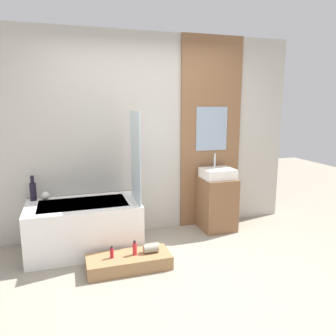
{
  "coord_description": "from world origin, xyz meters",
  "views": [
    {
      "loc": [
        -0.99,
        -2.62,
        1.72
      ],
      "look_at": [
        0.06,
        0.69,
        1.03
      ],
      "focal_mm": 35.0,
      "sensor_mm": 36.0,
      "label": 1
    }
  ],
  "objects": [
    {
      "name": "sink",
      "position": [
        0.95,
        1.28,
        0.79
      ],
      "size": [
        0.42,
        0.36,
        0.32
      ],
      "color": "white",
      "rests_on": "vanity_cabinet"
    },
    {
      "name": "bottle_soap_primary",
      "position": [
        -0.6,
        0.54,
        0.2
      ],
      "size": [
        0.04,
        0.04,
        0.13
      ],
      "color": "#B21928",
      "rests_on": "wooden_step_bench"
    },
    {
      "name": "vanity_cabinet",
      "position": [
        0.95,
        1.28,
        0.36
      ],
      "size": [
        0.44,
        0.45,
        0.72
      ],
      "primitive_type": "cube",
      "color": "brown",
      "rests_on": "ground_plane"
    },
    {
      "name": "vase_round_light",
      "position": [
        -1.25,
        1.43,
        0.63
      ],
      "size": [
        0.1,
        0.1,
        0.1
      ],
      "primitive_type": "sphere",
      "color": "silver",
      "rests_on": "bathtub"
    },
    {
      "name": "wall_tiled_back",
      "position": [
        0.0,
        1.58,
        1.3
      ],
      "size": [
        4.2,
        0.06,
        2.6
      ],
      "primitive_type": "cube",
      "color": "#B7B2A8",
      "rests_on": "ground_plane"
    },
    {
      "name": "wooden_step_bench",
      "position": [
        -0.42,
        0.54,
        0.07
      ],
      "size": [
        0.88,
        0.36,
        0.15
      ],
      "primitive_type": "cube",
      "color": "#997047",
      "rests_on": "ground_plane"
    },
    {
      "name": "wall_wood_accent",
      "position": [
        0.95,
        1.53,
        1.3
      ],
      "size": [
        0.88,
        0.04,
        2.6
      ],
      "color": "brown",
      "rests_on": "ground_plane"
    },
    {
      "name": "vase_tall_dark",
      "position": [
        -1.38,
        1.44,
        0.7
      ],
      "size": [
        0.07,
        0.07,
        0.3
      ],
      "color": "black",
      "rests_on": "bathtub"
    },
    {
      "name": "towel_roll",
      "position": [
        -0.18,
        0.54,
        0.19
      ],
      "size": [
        0.16,
        0.09,
        0.09
      ],
      "primitive_type": "cylinder",
      "rotation": [
        0.0,
        1.57,
        0.0
      ],
      "color": "gray",
      "rests_on": "wooden_step_bench"
    },
    {
      "name": "bottle_soap_secondary",
      "position": [
        -0.36,
        0.54,
        0.22
      ],
      "size": [
        0.05,
        0.05,
        0.16
      ],
      "color": "red",
      "rests_on": "wooden_step_bench"
    },
    {
      "name": "bathtub",
      "position": [
        -0.83,
        1.15,
        0.29
      ],
      "size": [
        1.28,
        0.75,
        0.58
      ],
      "color": "white",
      "rests_on": "ground_plane"
    },
    {
      "name": "glass_shower_screen",
      "position": [
        -0.22,
        1.05,
        1.11
      ],
      "size": [
        0.01,
        0.5,
        1.06
      ],
      "primitive_type": "cube",
      "color": "silver",
      "rests_on": "bathtub"
    },
    {
      "name": "ground_plane",
      "position": [
        0.0,
        0.0,
        0.0
      ],
      "size": [
        12.0,
        12.0,
        0.0
      ],
      "primitive_type": "plane",
      "color": "gray"
    }
  ]
}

